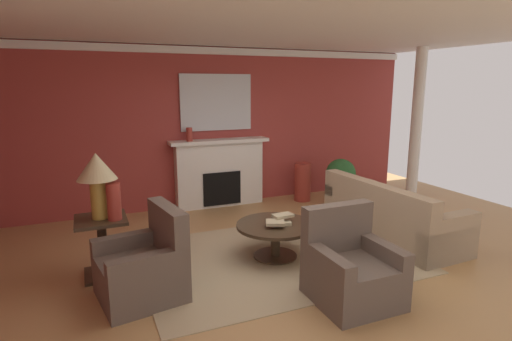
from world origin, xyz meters
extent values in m
plane|color=tan|center=(0.00, 0.00, 0.00)|extent=(9.84, 9.84, 0.00)
cube|color=#9E3833|center=(0.00, 3.00, 1.42)|extent=(8.17, 0.12, 2.84)
cube|color=white|center=(0.00, 0.30, 2.87)|extent=(8.17, 6.48, 0.06)
cube|color=white|center=(0.00, 2.92, 2.76)|extent=(8.17, 0.08, 0.12)
cube|color=tan|center=(0.02, 0.29, 0.01)|extent=(3.36, 2.46, 0.01)
cube|color=white|center=(0.09, 2.80, 0.59)|extent=(1.60, 0.25, 1.17)
cube|color=black|center=(0.09, 2.78, 0.35)|extent=(0.70, 0.26, 0.60)
cube|color=white|center=(0.09, 2.77, 1.20)|extent=(1.80, 0.35, 0.06)
cube|color=silver|center=(0.09, 2.91, 1.88)|extent=(1.31, 0.04, 0.99)
cube|color=tan|center=(1.88, 0.26, 0.23)|extent=(0.99, 2.14, 0.45)
cube|color=tan|center=(1.53, 0.25, 0.65)|extent=(0.29, 2.11, 0.40)
cube|color=tan|center=(1.93, -0.69, 0.31)|extent=(0.91, 0.24, 0.62)
cube|color=tan|center=(1.84, 1.21, 0.31)|extent=(0.91, 0.24, 0.62)
cube|color=brown|center=(-1.71, -0.08, 0.22)|extent=(0.92, 0.92, 0.44)
cube|color=brown|center=(-1.40, -0.03, 0.70)|extent=(0.29, 0.82, 0.51)
cube|color=brown|center=(-1.77, 0.24, 0.30)|extent=(0.81, 0.27, 0.60)
cube|color=brown|center=(-1.66, -0.41, 0.30)|extent=(0.81, 0.27, 0.60)
cube|color=brown|center=(0.28, -1.01, 0.22)|extent=(0.80, 0.80, 0.44)
cube|color=brown|center=(0.28, -0.69, 0.70)|extent=(0.80, 0.16, 0.51)
cube|color=brown|center=(-0.05, -1.01, 0.30)|extent=(0.14, 0.80, 0.60)
cube|color=brown|center=(0.61, -1.01, 0.30)|extent=(0.14, 0.80, 0.60)
cylinder|color=#3D2D1E|center=(0.02, 0.29, 0.43)|extent=(1.00, 1.00, 0.04)
cylinder|color=#3D2D1E|center=(0.02, 0.29, 0.21)|extent=(0.12, 0.12, 0.41)
cylinder|color=#3D2D1E|center=(0.02, 0.29, 0.01)|extent=(0.56, 0.56, 0.03)
cube|color=#3D2D1E|center=(-2.04, 0.61, 0.68)|extent=(0.56, 0.56, 0.04)
cube|color=#3D2D1E|center=(-2.04, 0.61, 0.33)|extent=(0.10, 0.10, 0.66)
cube|color=#3D2D1E|center=(-2.04, 0.61, 0.02)|extent=(0.45, 0.45, 0.04)
cylinder|color=#B28E38|center=(-2.04, 0.61, 0.92)|extent=(0.18, 0.18, 0.45)
cone|color=#C6B284|center=(-2.04, 0.61, 1.30)|extent=(0.44, 0.44, 0.30)
cylinder|color=#9E3328|center=(-0.46, 2.74, 1.35)|extent=(0.11, 0.11, 0.23)
cylinder|color=#9E3328|center=(-1.89, 0.49, 0.91)|extent=(0.15, 0.15, 0.42)
cylinder|color=#9E3328|center=(1.65, 2.49, 0.37)|extent=(0.31, 0.31, 0.73)
cube|color=tan|center=(0.11, 0.24, 0.47)|extent=(0.23, 0.20, 0.04)
cube|color=tan|center=(-0.03, 0.19, 0.51)|extent=(0.29, 0.27, 0.04)
cube|color=tan|center=(0.13, 0.30, 0.55)|extent=(0.27, 0.18, 0.04)
cylinder|color=#A8754C|center=(2.25, 2.11, 0.15)|extent=(0.32, 0.32, 0.30)
sphere|color=#28602D|center=(2.25, 2.11, 0.55)|extent=(0.56, 0.56, 0.56)
cylinder|color=white|center=(3.48, 1.57, 1.42)|extent=(0.20, 0.20, 2.84)
camera|label=1|loc=(-2.14, -4.16, 2.18)|focal=28.67mm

